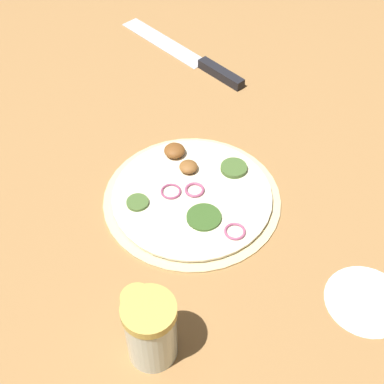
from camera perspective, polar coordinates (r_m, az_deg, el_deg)
ground_plane at (r=0.82m, az=-0.00°, el=-0.77°), size 3.00×3.00×0.00m
pizza at (r=0.82m, az=0.00°, el=-0.34°), size 0.27×0.27×0.03m
knife at (r=1.09m, az=0.72°, el=13.76°), size 0.32×0.15×0.02m
spice_jar at (r=0.64m, az=-4.40°, el=-14.49°), size 0.06×0.06×0.10m
loose_cap at (r=0.72m, az=-5.95°, el=-11.03°), size 0.04×0.04×0.01m
flour_patch at (r=0.75m, az=18.06°, el=-10.96°), size 0.11×0.11×0.00m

